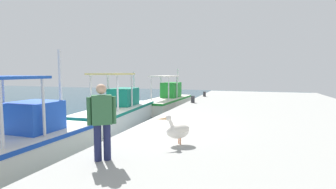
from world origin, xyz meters
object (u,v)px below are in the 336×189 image
object	(u,v)px
fisherman_standing	(102,119)
mooring_bollard_fourth	(204,94)
pelican	(178,130)
fishing_boat_nearest	(20,144)
fishing_boat_third	(168,101)
fishing_boat_second	(118,112)
mooring_bollard_third	(193,99)

from	to	relation	value
fisherman_standing	mooring_bollard_fourth	bearing A→B (deg)	1.53
pelican	fisherman_standing	xyz separation A→B (m)	(-1.69, 1.24, 0.53)
fisherman_standing	mooring_bollard_fourth	world-z (taller)	fisherman_standing
fishing_boat_nearest	fishing_boat_third	xyz separation A→B (m)	(11.99, -0.50, -0.00)
mooring_bollard_fourth	fishing_boat_third	bearing A→B (deg)	138.29
fishing_boat_second	fishing_boat_third	size ratio (longest dim) A/B	0.96
mooring_bollard_third	mooring_bollard_fourth	distance (m)	4.32
fishing_boat_nearest	mooring_bollard_fourth	size ratio (longest dim) A/B	11.38
fishing_boat_second	pelican	size ratio (longest dim) A/B	7.15
mooring_bollard_fourth	pelican	bearing A→B (deg)	-173.06
fishing_boat_second	fisherman_standing	xyz separation A→B (m)	(-6.55, -3.33, 1.04)
fishing_boat_second	pelican	bearing A→B (deg)	-136.77
pelican	fisherman_standing	world-z (taller)	fisherman_standing
pelican	mooring_bollard_fourth	distance (m)	13.63
mooring_bollard_third	fishing_boat_nearest	bearing A→B (deg)	164.85
pelican	fishing_boat_second	bearing A→B (deg)	43.23
fishing_boat_second	mooring_bollard_fourth	xyz separation A→B (m)	(8.67, -2.93, 0.32)
pelican	mooring_bollard_fourth	size ratio (longest dim) A/B	2.18
fishing_boat_nearest	mooring_bollard_fourth	world-z (taller)	fishing_boat_nearest
mooring_bollard_third	mooring_bollard_fourth	xyz separation A→B (m)	(4.32, 0.00, -0.02)
pelican	mooring_bollard_third	bearing A→B (deg)	10.13
fisherman_standing	mooring_bollard_third	xyz separation A→B (m)	(10.90, 0.41, -0.71)
fisherman_standing	mooring_bollard_fourth	distance (m)	15.24
fishing_boat_third	fisherman_standing	bearing A→B (deg)	-168.08
fishing_boat_nearest	fishing_boat_second	size ratio (longest dim) A/B	0.73
fishing_boat_nearest	fishing_boat_third	size ratio (longest dim) A/B	0.70
fishing_boat_second	fisherman_standing	distance (m)	7.42
fishing_boat_second	fisherman_standing	world-z (taller)	fishing_boat_second
fisherman_standing	fishing_boat_third	bearing A→B (deg)	11.92
fisherman_standing	pelican	bearing A→B (deg)	-36.28
fishing_boat_third	mooring_bollard_third	distance (m)	2.90
fishing_boat_nearest	fishing_boat_second	distance (m)	5.87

